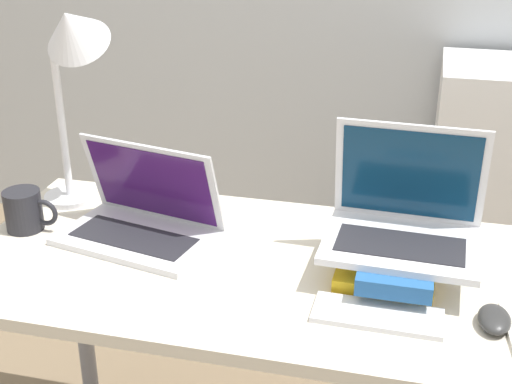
# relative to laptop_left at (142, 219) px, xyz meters

# --- Properties ---
(desk) EXTENTS (1.48, 0.68, 0.77)m
(desk) POSITION_rel_laptop_left_xyz_m (0.36, -0.06, -0.14)
(desk) COLOR beige
(desk) RESTS_ON ground_plane
(laptop_left) EXTENTS (0.41, 0.30, 0.23)m
(laptop_left) POSITION_rel_laptop_left_xyz_m (0.00, 0.00, 0.00)
(laptop_left) COLOR silver
(laptop_left) RESTS_ON desk
(book_stack) EXTENTS (0.22, 0.27, 0.07)m
(book_stack) POSITION_rel_laptop_left_xyz_m (0.61, -0.06, -0.01)
(book_stack) COLOR gold
(book_stack) RESTS_ON desk
(laptop_on_books) EXTENTS (0.34, 0.26, 0.26)m
(laptop_on_books) POSITION_rel_laptop_left_xyz_m (0.62, -0.01, 0.08)
(laptop_on_books) COLOR silver
(laptop_on_books) RESTS_ON book_stack
(wireless_keyboard) EXTENTS (0.26, 0.11, 0.01)m
(wireless_keyboard) POSITION_rel_laptop_left_xyz_m (0.59, -0.22, -0.04)
(wireless_keyboard) COLOR silver
(wireless_keyboard) RESTS_ON desk
(mouse) EXTENTS (0.06, 0.10, 0.03)m
(mouse) POSITION_rel_laptop_left_xyz_m (0.82, -0.19, -0.03)
(mouse) COLOR #2D2D2D
(mouse) RESTS_ON desk
(mug) EXTENTS (0.14, 0.09, 0.10)m
(mug) POSITION_rel_laptop_left_xyz_m (-0.30, -0.03, 0.00)
(mug) COLOR #232328
(mug) RESTS_ON desk
(desk_lamp) EXTENTS (0.23, 0.20, 0.57)m
(desk_lamp) POSITION_rel_laptop_left_xyz_m (-0.21, 0.12, 0.37)
(desk_lamp) COLOR white
(desk_lamp) RESTS_ON desk
(mini_fridge) EXTENTS (0.52, 0.48, 0.95)m
(mini_fridge) POSITION_rel_laptop_left_xyz_m (0.95, 1.23, -0.34)
(mini_fridge) COLOR white
(mini_fridge) RESTS_ON ground_plane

